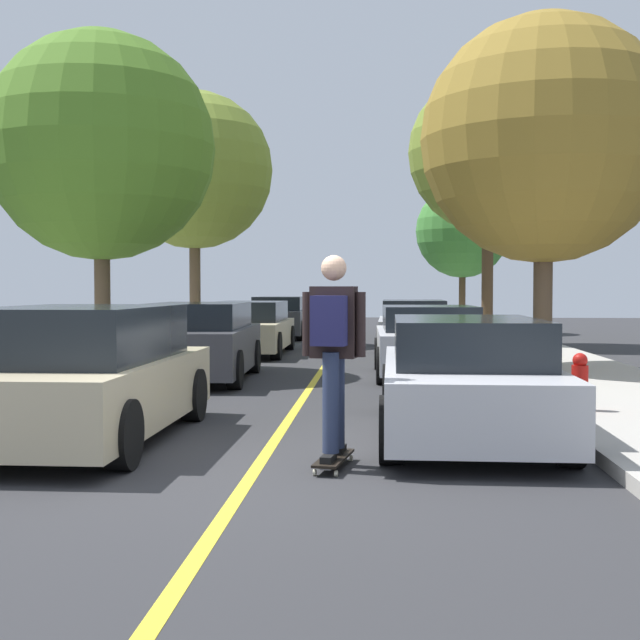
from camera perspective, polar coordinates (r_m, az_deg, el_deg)
ground at (r=7.57m, az=-4.54°, el=-10.26°), size 80.00×80.00×0.00m
center_line at (r=11.48m, az=-1.63°, el=-5.98°), size 0.12×39.20×0.01m
parked_car_left_nearest at (r=9.38m, az=-15.76°, el=-3.56°), size 2.02×4.24×1.43m
parked_car_left_near at (r=15.11m, az=-8.17°, el=-1.45°), size 1.98×4.10×1.37m
parked_car_left_far at (r=20.96m, az=-4.79°, el=-0.54°), size 1.96×4.61×1.30m
parked_car_left_farthest at (r=27.83m, az=-2.65°, el=0.17°), size 1.87×4.53×1.35m
parked_car_right_nearest at (r=9.49m, az=9.71°, el=-3.86°), size 1.90×4.67×1.30m
parked_car_right_near at (r=15.74m, az=7.36°, el=-1.47°), size 2.03×4.05×1.30m
parked_car_right_far at (r=22.64m, az=6.28°, el=-0.32°), size 1.96×4.42×1.31m
street_tree_left_nearest at (r=17.03m, az=-14.50°, el=11.19°), size 4.35×4.35×6.37m
street_tree_left_near at (r=25.10m, az=-8.44°, el=9.89°), size 4.54×4.54×7.16m
street_tree_right_nearest at (r=16.58m, az=14.84°, el=11.59°), size 4.58×4.58×6.53m
street_tree_right_near at (r=24.50m, az=11.24°, el=10.96°), size 4.45×4.45×7.49m
street_tree_right_far at (r=31.19m, az=9.56°, el=5.89°), size 3.37×3.37×5.23m
fire_hydrant at (r=10.82m, az=17.06°, el=-4.00°), size 0.20×0.20×0.70m
skateboard at (r=7.76m, az=0.93°, el=-9.29°), size 0.35×0.86×0.10m
skateboarder at (r=7.59m, az=0.88°, el=-1.51°), size 0.59×0.71×1.82m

